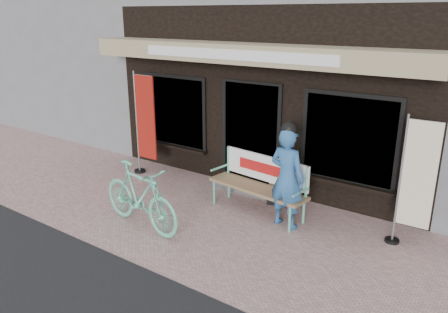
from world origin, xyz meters
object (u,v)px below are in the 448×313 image
Objects in this scene: bicycle at (140,196)px; menu_stand at (278,185)px; bench at (261,180)px; person at (287,176)px; nobori_cream at (415,182)px; nobori_red at (144,123)px.

menu_stand is at bearing -27.72° from bicycle.
person is (0.64, -0.25, 0.29)m from bench.
person is 0.88× the size of nobori_cream.
person is at bearing -167.11° from nobori_cream.
bicycle is at bearing -48.63° from nobori_red.
nobori_cream is at bearing 12.04° from bench.
bicycle is 4.31m from nobori_cream.
bench is 1.05× the size of bicycle.
menu_stand is (-0.49, 0.67, -0.48)m from person.
nobori_red is at bearing 163.05° from menu_stand.
person is 2.46m from bicycle.
nobori_red is 2.83× the size of menu_stand.
nobori_red is (-1.74, 1.91, 0.63)m from bicycle.
bench is 0.48m from menu_stand.
nobori_red is (-3.71, 0.48, 0.29)m from person.
bicycle is at bearing -145.39° from menu_stand.
bicycle is (-1.33, -1.68, -0.05)m from bench.
bench is at bearing -31.00° from bicycle.
nobori_cream is 2.45m from menu_stand.
nobori_cream is (2.50, 0.22, 0.46)m from bench.
bicycle reaches higher than menu_stand.
nobori_red is at bearing -177.27° from bench.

